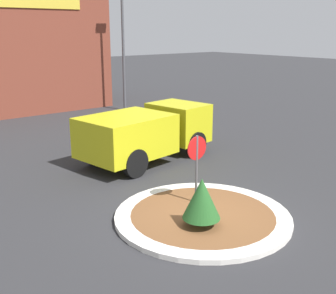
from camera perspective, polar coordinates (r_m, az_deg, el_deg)
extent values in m
plane|color=#2D2D30|center=(11.38, 4.68, -9.60)|extent=(120.00, 120.00, 0.00)
cylinder|color=silver|center=(11.35, 4.68, -9.30)|extent=(4.66, 4.66, 0.13)
cylinder|color=brown|center=(11.35, 4.68, -9.29)|extent=(3.82, 3.82, 0.13)
cylinder|color=#4C4C51|center=(11.71, 3.87, -3.37)|extent=(0.07, 0.07, 2.06)
cylinder|color=#B71414|center=(11.51, 3.93, -0.16)|extent=(0.67, 0.03, 0.67)
cylinder|color=brown|center=(10.65, 4.50, -10.03)|extent=(0.08, 0.08, 0.21)
cone|color=#235623|center=(10.39, 4.58, -6.95)|extent=(0.95, 0.95, 1.03)
cube|color=gold|center=(17.10, 1.40, 3.39)|extent=(1.99, 2.44, 1.51)
cube|color=gold|center=(15.15, -5.68, 1.54)|extent=(3.45, 2.77, 1.43)
cube|color=black|center=(17.48, 2.68, 4.54)|extent=(0.33, 1.96, 0.53)
cylinder|color=black|center=(17.86, -1.54, 1.59)|extent=(1.02, 0.40, 1.00)
cylinder|color=black|center=(16.48, 3.82, 0.36)|extent=(1.02, 0.40, 1.00)
cylinder|color=black|center=(15.77, -9.78, -0.55)|extent=(1.02, 0.40, 1.00)
cylinder|color=black|center=(14.20, -4.45, -2.20)|extent=(1.02, 0.40, 1.00)
cylinder|color=#4C4C51|center=(25.88, -6.06, 12.68)|extent=(0.16, 0.16, 7.04)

